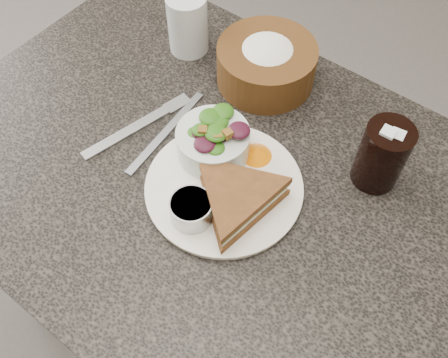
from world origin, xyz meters
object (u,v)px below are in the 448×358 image
at_px(sandwich, 237,198).
at_px(water_glass, 188,24).
at_px(dinner_plate, 224,187).
at_px(dressing_ramekin, 191,210).
at_px(dining_table, 216,263).
at_px(bread_basket, 267,59).
at_px(cola_glass, 383,153).
at_px(salad_bowl, 213,139).

height_order(sandwich, water_glass, water_glass).
bearing_deg(water_glass, dinner_plate, -41.14).
xyz_separation_m(dinner_plate, dressing_ramekin, (-0.01, -0.08, 0.03)).
relative_size(dinner_plate, water_glass, 2.16).
height_order(dressing_ramekin, water_glass, water_glass).
xyz_separation_m(dining_table, water_glass, (-0.22, 0.21, 0.43)).
bearing_deg(water_glass, bread_basket, 5.97).
xyz_separation_m(dressing_ramekin, cola_glass, (0.19, 0.25, 0.03)).
bearing_deg(salad_bowl, dinner_plate, -37.94).
height_order(dinner_plate, water_glass, water_glass).
relative_size(dinner_plate, dressing_ramekin, 3.81).
height_order(dining_table, dinner_plate, dinner_plate).
bearing_deg(cola_glass, dining_table, -145.40).
distance_m(salad_bowl, bread_basket, 0.21).
bearing_deg(water_glass, cola_glass, -7.50).
height_order(cola_glass, water_glass, cola_glass).
relative_size(dining_table, dressing_ramekin, 14.97).
relative_size(dressing_ramekin, cola_glass, 0.51).
height_order(salad_bowl, dressing_ramekin, salad_bowl).
relative_size(dining_table, bread_basket, 5.43).
distance_m(dining_table, salad_bowl, 0.42).
bearing_deg(dressing_ramekin, sandwich, 52.11).
bearing_deg(salad_bowl, water_glass, 138.04).
xyz_separation_m(dining_table, salad_bowl, (-0.02, 0.03, 0.42)).
relative_size(sandwich, bread_basket, 0.96).
bearing_deg(cola_glass, bread_basket, 164.26).
xyz_separation_m(dinner_plate, water_glass, (-0.26, 0.23, 0.05)).
bearing_deg(cola_glass, dressing_ramekin, -127.35).
height_order(sandwich, dressing_ramekin, sandwich).
bearing_deg(dinner_plate, water_glass, 138.86).
xyz_separation_m(dining_table, cola_glass, (0.22, 0.15, 0.44)).
xyz_separation_m(sandwich, cola_glass, (0.14, 0.19, 0.03)).
bearing_deg(dining_table, sandwich, -25.74).
bearing_deg(cola_glass, dinner_plate, -136.96).
height_order(dinner_plate, cola_glass, cola_glass).
relative_size(dinner_plate, bread_basket, 1.38).
bearing_deg(salad_bowl, sandwich, -33.43).
distance_m(dressing_ramekin, water_glass, 0.40).
xyz_separation_m(sandwich, water_glass, (-0.30, 0.25, 0.02)).
height_order(dining_table, dressing_ramekin, dressing_ramekin).
bearing_deg(cola_glass, water_glass, 172.50).
bearing_deg(dining_table, bread_basket, 102.62).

